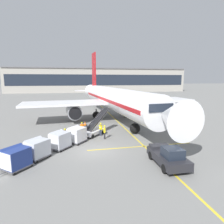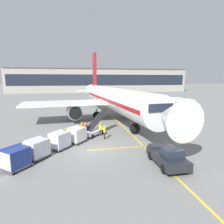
{
  "view_description": "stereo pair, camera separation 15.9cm",
  "coord_description": "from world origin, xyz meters",
  "px_view_note": "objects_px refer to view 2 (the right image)",
  "views": [
    {
      "loc": [
        -2.04,
        -18.57,
        7.35
      ],
      "look_at": [
        2.91,
        5.5,
        3.11
      ],
      "focal_mm": 30.26,
      "sensor_mm": 36.0,
      "label": 1
    },
    {
      "loc": [
        -1.88,
        -18.6,
        7.35
      ],
      "look_at": [
        2.91,
        5.5,
        3.11
      ],
      "focal_mm": 30.26,
      "sensor_mm": 36.0,
      "label": 2
    }
  ],
  "objects_px": {
    "ground_crew_by_carts": "(104,131)",
    "baggage_cart_lead": "(77,134)",
    "safety_cone_engine_keepout": "(85,123)",
    "baggage_cart_second": "(59,140)",
    "ground_crew_marshaller": "(82,127)",
    "belt_loader": "(94,128)",
    "ground_crew_wingwalker": "(65,134)",
    "baggage_cart_third": "(37,148)",
    "pushback_tug": "(168,156)",
    "ground_crew_by_loader": "(101,128)",
    "baggage_cart_fourth": "(16,157)",
    "parked_airplane": "(113,99)"
  },
  "relations": [
    {
      "from": "ground_crew_by_carts",
      "to": "baggage_cart_lead",
      "type": "bearing_deg",
      "value": -168.42
    },
    {
      "from": "safety_cone_engine_keepout",
      "to": "baggage_cart_second",
      "type": "bearing_deg",
      "value": -108.29
    },
    {
      "from": "ground_crew_marshaller",
      "to": "belt_loader",
      "type": "bearing_deg",
      "value": -18.05
    },
    {
      "from": "baggage_cart_lead",
      "to": "baggage_cart_second",
      "type": "height_order",
      "value": "same"
    },
    {
      "from": "belt_loader",
      "to": "ground_crew_wingwalker",
      "type": "relative_size",
      "value": 2.68
    },
    {
      "from": "baggage_cart_third",
      "to": "safety_cone_engine_keepout",
      "type": "relative_size",
      "value": 3.93
    },
    {
      "from": "pushback_tug",
      "to": "ground_crew_by_carts",
      "type": "bearing_deg",
      "value": 116.34
    },
    {
      "from": "ground_crew_by_carts",
      "to": "safety_cone_engine_keepout",
      "type": "relative_size",
      "value": 2.63
    },
    {
      "from": "baggage_cart_third",
      "to": "baggage_cart_lead",
      "type": "bearing_deg",
      "value": 46.24
    },
    {
      "from": "baggage_cart_second",
      "to": "ground_crew_marshaller",
      "type": "height_order",
      "value": "baggage_cart_second"
    },
    {
      "from": "ground_crew_by_loader",
      "to": "ground_crew_wingwalker",
      "type": "relative_size",
      "value": 1.0
    },
    {
      "from": "baggage_cart_lead",
      "to": "baggage_cart_second",
      "type": "distance_m",
      "value": 2.5
    },
    {
      "from": "baggage_cart_second",
      "to": "baggage_cart_fourth",
      "type": "bearing_deg",
      "value": -128.02
    },
    {
      "from": "parked_airplane",
      "to": "baggage_cart_third",
      "type": "height_order",
      "value": "parked_airplane"
    },
    {
      "from": "baggage_cart_fourth",
      "to": "ground_crew_marshaller",
      "type": "bearing_deg",
      "value": 57.18
    },
    {
      "from": "parked_airplane",
      "to": "ground_crew_by_carts",
      "type": "xyz_separation_m",
      "value": [
        -3.49,
        -11.69,
        -2.8
      ]
    },
    {
      "from": "belt_loader",
      "to": "ground_crew_marshaller",
      "type": "height_order",
      "value": "belt_loader"
    },
    {
      "from": "baggage_cart_fourth",
      "to": "ground_crew_by_carts",
      "type": "relative_size",
      "value": 1.5
    },
    {
      "from": "ground_crew_by_carts",
      "to": "ground_crew_marshaller",
      "type": "relative_size",
      "value": 1.0
    },
    {
      "from": "parked_airplane",
      "to": "belt_loader",
      "type": "height_order",
      "value": "parked_airplane"
    },
    {
      "from": "belt_loader",
      "to": "baggage_cart_lead",
      "type": "bearing_deg",
      "value": -130.94
    },
    {
      "from": "parked_airplane",
      "to": "baggage_cart_third",
      "type": "xyz_separation_m",
      "value": [
        -10.66,
        -16.29,
        -2.8
      ]
    },
    {
      "from": "baggage_cart_second",
      "to": "pushback_tug",
      "type": "distance_m",
      "value": 11.17
    },
    {
      "from": "parked_airplane",
      "to": "belt_loader",
      "type": "relative_size",
      "value": 9.0
    },
    {
      "from": "baggage_cart_third",
      "to": "safety_cone_engine_keepout",
      "type": "height_order",
      "value": "baggage_cart_third"
    },
    {
      "from": "baggage_cart_second",
      "to": "baggage_cart_third",
      "type": "xyz_separation_m",
      "value": [
        -1.91,
        -2.17,
        0.0
      ]
    },
    {
      "from": "baggage_cart_second",
      "to": "baggage_cart_lead",
      "type": "bearing_deg",
      "value": 43.37
    },
    {
      "from": "pushback_tug",
      "to": "ground_crew_wingwalker",
      "type": "xyz_separation_m",
      "value": [
        -8.93,
        7.86,
        0.17
      ]
    },
    {
      "from": "baggage_cart_fourth",
      "to": "pushback_tug",
      "type": "relative_size",
      "value": 0.59
    },
    {
      "from": "ground_crew_by_loader",
      "to": "ground_crew_marshaller",
      "type": "bearing_deg",
      "value": 157.05
    },
    {
      "from": "ground_crew_by_loader",
      "to": "ground_crew_marshaller",
      "type": "relative_size",
      "value": 1.0
    },
    {
      "from": "baggage_cart_second",
      "to": "baggage_cart_third",
      "type": "relative_size",
      "value": 1.0
    },
    {
      "from": "pushback_tug",
      "to": "baggage_cart_second",
      "type": "bearing_deg",
      "value": 147.57
    },
    {
      "from": "ground_crew_wingwalker",
      "to": "ground_crew_marshaller",
      "type": "bearing_deg",
      "value": 55.16
    },
    {
      "from": "parked_airplane",
      "to": "safety_cone_engine_keepout",
      "type": "distance_m",
      "value": 7.68
    },
    {
      "from": "parked_airplane",
      "to": "ground_crew_wingwalker",
      "type": "height_order",
      "value": "parked_airplane"
    },
    {
      "from": "baggage_cart_fourth",
      "to": "ground_crew_wingwalker",
      "type": "height_order",
      "value": "baggage_cart_fourth"
    },
    {
      "from": "belt_loader",
      "to": "pushback_tug",
      "type": "distance_m",
      "value": 11.65
    },
    {
      "from": "belt_loader",
      "to": "ground_crew_wingwalker",
      "type": "bearing_deg",
      "value": -145.33
    },
    {
      "from": "baggage_cart_lead",
      "to": "pushback_tug",
      "type": "bearing_deg",
      "value": -45.36
    },
    {
      "from": "belt_loader",
      "to": "safety_cone_engine_keepout",
      "type": "distance_m",
      "value": 5.66
    },
    {
      "from": "belt_loader",
      "to": "safety_cone_engine_keepout",
      "type": "xyz_separation_m",
      "value": [
        -0.85,
        5.57,
        -0.58
      ]
    },
    {
      "from": "baggage_cart_lead",
      "to": "safety_cone_engine_keepout",
      "type": "distance_m",
      "value": 8.41
    },
    {
      "from": "baggage_cart_second",
      "to": "ground_crew_marshaller",
      "type": "distance_m",
      "value": 5.55
    },
    {
      "from": "ground_crew_wingwalker",
      "to": "safety_cone_engine_keepout",
      "type": "xyz_separation_m",
      "value": [
        2.8,
        8.09,
        -0.68
      ]
    },
    {
      "from": "pushback_tug",
      "to": "ground_crew_by_carts",
      "type": "xyz_separation_m",
      "value": [
        -4.16,
        8.41,
        0.17
      ]
    },
    {
      "from": "baggage_cart_lead",
      "to": "ground_crew_marshaller",
      "type": "bearing_deg",
      "value": 76.2
    },
    {
      "from": "ground_crew_by_carts",
      "to": "ground_crew_wingwalker",
      "type": "xyz_separation_m",
      "value": [
        -4.77,
        -0.55,
        0.0
      ]
    },
    {
      "from": "baggage_cart_lead",
      "to": "baggage_cart_third",
      "type": "height_order",
      "value": "same"
    },
    {
      "from": "ground_crew_by_loader",
      "to": "ground_crew_marshaller",
      "type": "height_order",
      "value": "same"
    }
  ]
}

